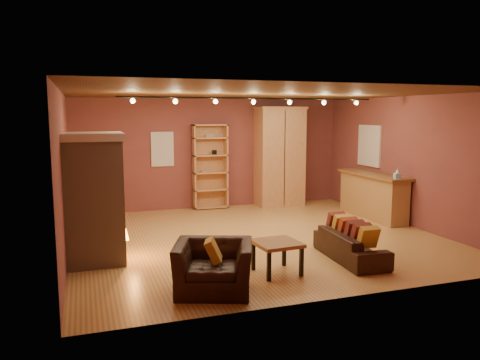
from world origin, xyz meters
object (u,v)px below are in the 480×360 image
object	(u,v)px
loveseat	(351,239)
bookcase	(209,166)
coffee_table	(277,246)
armoire	(280,156)
fireplace	(94,198)
bar_counter	(373,195)
armchair	(213,259)

from	to	relation	value
loveseat	bookcase	bearing A→B (deg)	16.06
coffee_table	armoire	bearing A→B (deg)	66.23
coffee_table	bookcase	bearing A→B (deg)	86.33
fireplace	bookcase	size ratio (longest dim) A/B	0.98
bar_counter	loveseat	distance (m)	3.44
bookcase	armchair	bearing A→B (deg)	-104.49
loveseat	bar_counter	bearing A→B (deg)	-36.55
fireplace	coffee_table	distance (m)	3.05
loveseat	armchair	world-z (taller)	armchair
bar_counter	coffee_table	xyz separation A→B (m)	(-3.65, -2.86, -0.11)
armchair	fireplace	bearing A→B (deg)	148.21
bar_counter	coffee_table	world-z (taller)	bar_counter
fireplace	loveseat	size ratio (longest dim) A/B	1.30
bookcase	bar_counter	size ratio (longest dim) A/B	0.99
fireplace	armoire	world-z (taller)	armoire
armoire	coffee_table	distance (m)	5.52
loveseat	fireplace	bearing A→B (deg)	76.54
armoire	bar_counter	size ratio (longest dim) A/B	1.19
bookcase	coffee_table	xyz separation A→B (m)	(-0.33, -5.20, -0.68)
bar_counter	armchair	world-z (taller)	bar_counter
bookcase	bar_counter	bearing A→B (deg)	-35.25
loveseat	coffee_table	world-z (taller)	loveseat
armoire	armchair	distance (m)	6.38
fireplace	armchair	size ratio (longest dim) A/B	1.75
bookcase	armoire	distance (m)	1.89
armoire	bar_counter	xyz separation A→B (m)	(1.45, -2.12, -0.77)
bookcase	armchair	size ratio (longest dim) A/B	1.78
fireplace	armoire	distance (m)	5.95
bar_counter	loveseat	world-z (taller)	bar_counter
bookcase	bar_counter	world-z (taller)	bookcase
coffee_table	armchair	bearing A→B (deg)	-160.29
bar_counter	fireplace	bearing A→B (deg)	-167.42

